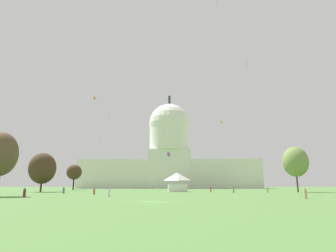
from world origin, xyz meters
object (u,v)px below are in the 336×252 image
(kite_gold_mid, at_px, (221,122))
(kite_cyan_low, at_px, (162,155))
(person_tan_front_center, at_px, (305,194))
(person_white_front_right, at_px, (109,192))
(kite_orange_high, at_px, (95,98))
(tree_west_mid, at_px, (74,172))
(tree_west_near, at_px, (0,154))
(person_olive_deep_crowd, at_px, (234,190))
(person_grey_mid_right, at_px, (268,190))
(person_red_near_tree_west, at_px, (211,190))
(person_denim_back_center, at_px, (64,190))
(person_maroon_edge_east, at_px, (24,193))
(capitol_building, at_px, (169,157))
(tree_west_far, at_px, (42,168))
(kite_lime_high, at_px, (248,62))
(tree_east_far, at_px, (295,162))
(event_tent, at_px, (177,182))
(person_red_edge_west, at_px, (94,191))
(kite_pink_high, at_px, (109,115))
(kite_yellow_mid, at_px, (101,141))
(kite_violet_low, at_px, (169,154))
(kite_turquoise_low, at_px, (165,161))

(kite_gold_mid, xyz_separation_m, kite_cyan_low, (-29.84, -7.19, -17.29))
(person_tan_front_center, relative_size, person_white_front_right, 0.97)
(kite_orange_high, bearing_deg, tree_west_mid, 155.65)
(tree_west_near, relative_size, person_olive_deep_crowd, 7.01)
(tree_west_near, bearing_deg, person_grey_mid_right, 26.55)
(person_tan_front_center, relative_size, person_red_near_tree_west, 0.96)
(person_denim_back_center, relative_size, person_maroon_edge_east, 1.04)
(person_grey_mid_right, xyz_separation_m, kite_gold_mid, (-3.00, 57.82, 32.64))
(tree_west_mid, distance_m, kite_cyan_low, 42.48)
(capitol_building, relative_size, tree_west_far, 10.01)
(person_maroon_edge_east, xyz_separation_m, kite_lime_high, (58.07, 62.51, 52.63))
(tree_west_near, bearing_deg, person_denim_back_center, 77.71)
(tree_west_mid, bearing_deg, tree_east_far, -28.31)
(kite_lime_high, bearing_deg, tree_west_mid, 126.60)
(capitol_building, xyz_separation_m, kite_orange_high, (-38.27, -61.13, 24.86))
(person_denim_back_center, distance_m, person_white_front_right, 27.13)
(event_tent, height_order, person_denim_back_center, event_tent)
(person_grey_mid_right, bearing_deg, tree_east_far, 60.62)
(person_white_front_right, relative_size, kite_orange_high, 0.46)
(event_tent, relative_size, tree_west_far, 0.54)
(tree_east_far, distance_m, kite_cyan_low, 62.86)
(person_red_near_tree_west, bearing_deg, person_olive_deep_crowd, 49.05)
(kite_lime_high, bearing_deg, tree_east_far, -110.53)
(person_olive_deep_crowd, bearing_deg, person_red_edge_west, -118.41)
(tree_east_far, xyz_separation_m, kite_pink_high, (-74.42, 64.83, 31.17))
(kite_lime_high, xyz_separation_m, kite_gold_mid, (-7.37, 28.43, -19.96))
(kite_lime_high, height_order, kite_yellow_mid, kite_lime_high)
(person_olive_deep_crowd, xyz_separation_m, person_grey_mid_right, (9.72, -0.25, -0.04))
(kite_orange_high, bearing_deg, kite_violet_low, -130.52)
(person_red_edge_west, xyz_separation_m, person_red_near_tree_west, (29.93, 25.20, 0.07))
(kite_pink_high, bearing_deg, event_tent, 73.41)
(kite_cyan_low, distance_m, kite_orange_high, 48.15)
(person_tan_front_center, relative_size, kite_lime_high, 0.48)
(person_red_edge_west, distance_m, kite_violet_low, 25.43)
(kite_pink_high, xyz_separation_m, kite_yellow_mid, (-4.60, 1.87, -14.25))
(tree_west_near, relative_size, person_white_front_right, 7.25)
(person_maroon_edge_east, xyz_separation_m, kite_cyan_low, (20.86, 83.75, 15.38))
(person_maroon_edge_east, height_order, kite_pink_high, kite_pink_high)
(kite_pink_high, bearing_deg, kite_turquoise_low, 131.17)
(kite_lime_high, distance_m, kite_violet_low, 62.03)
(person_white_front_right, bearing_deg, person_red_near_tree_west, 128.44)
(kite_violet_low, bearing_deg, person_red_edge_west, 131.78)
(person_maroon_edge_east, bearing_deg, tree_west_mid, 119.92)
(tree_west_far, xyz_separation_m, person_denim_back_center, (13.71, -16.56, -6.74))
(tree_west_near, distance_m, kite_yellow_mid, 105.15)
(tree_west_near, height_order, person_tan_front_center, tree_west_near)
(tree_west_far, distance_m, tree_west_near, 39.32)
(kite_pink_high, bearing_deg, kite_yellow_mid, -70.97)
(kite_gold_mid, bearing_deg, person_white_front_right, -159.27)
(tree_west_near, height_order, kite_orange_high, kite_orange_high)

